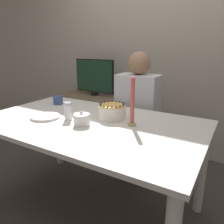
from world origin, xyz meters
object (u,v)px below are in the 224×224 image
at_px(cake, 112,111).
at_px(person_man_blue_shirt, 137,124).
at_px(candle, 132,106).
at_px(sugar_bowl, 82,119).
at_px(sugar_shaker, 68,111).
at_px(tv_monitor, 94,77).

distance_m(cake, person_man_blue_shirt, 0.62).
bearing_deg(candle, person_man_blue_shirt, 110.58).
bearing_deg(person_man_blue_shirt, candle, 110.58).
bearing_deg(sugar_bowl, candle, 28.74).
bearing_deg(sugar_shaker, tv_monitor, 116.13).
bearing_deg(cake, person_man_blue_shirt, 93.34).
relative_size(person_man_blue_shirt, tv_monitor, 2.21).
relative_size(cake, sugar_shaker, 1.55).
height_order(sugar_shaker, candle, candle).
height_order(sugar_bowl, sugar_shaker, sugar_shaker).
bearing_deg(tv_monitor, cake, -48.83).
bearing_deg(sugar_bowl, sugar_shaker, 166.40).
relative_size(cake, sugar_bowl, 1.79).
bearing_deg(sugar_shaker, sugar_bowl, -13.60).
relative_size(sugar_shaker, person_man_blue_shirt, 0.11).
distance_m(cake, sugar_bowl, 0.26).
bearing_deg(cake, tv_monitor, 131.17).
distance_m(cake, candle, 0.23).
height_order(sugar_shaker, tv_monitor, tv_monitor).
bearing_deg(sugar_shaker, cake, 36.23).
xyz_separation_m(cake, sugar_bowl, (-0.11, -0.23, -0.01)).
height_order(sugar_shaker, person_man_blue_shirt, person_man_blue_shirt).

